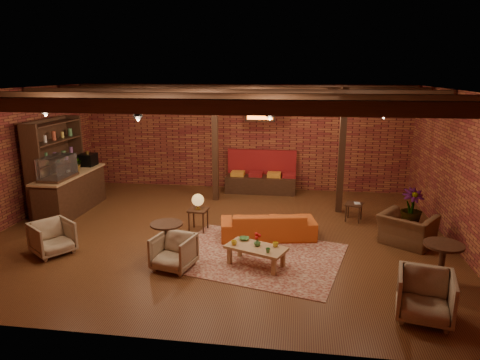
# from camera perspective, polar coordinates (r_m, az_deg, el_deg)

# --- Properties ---
(floor) EXTENTS (10.00, 10.00, 0.00)m
(floor) POSITION_cam_1_polar(r_m,az_deg,el_deg) (9.80, -2.71, -7.14)
(floor) COLOR #3F1C0F
(floor) RESTS_ON ground
(ceiling) EXTENTS (10.00, 8.00, 0.02)m
(ceiling) POSITION_cam_1_polar(r_m,az_deg,el_deg) (9.13, -2.95, 11.89)
(ceiling) COLOR black
(ceiling) RESTS_ON wall_back
(wall_back) EXTENTS (10.00, 0.02, 3.20)m
(wall_back) POSITION_cam_1_polar(r_m,az_deg,el_deg) (13.22, 0.43, 5.70)
(wall_back) COLOR maroon
(wall_back) RESTS_ON ground
(wall_front) EXTENTS (10.00, 0.02, 3.20)m
(wall_front) POSITION_cam_1_polar(r_m,az_deg,el_deg) (5.61, -10.52, -6.66)
(wall_front) COLOR maroon
(wall_front) RESTS_ON ground
(wall_left) EXTENTS (0.02, 8.00, 3.20)m
(wall_left) POSITION_cam_1_polar(r_m,az_deg,el_deg) (11.38, -28.44, 2.54)
(wall_left) COLOR maroon
(wall_left) RESTS_ON ground
(wall_right) EXTENTS (0.02, 8.00, 3.20)m
(wall_right) POSITION_cam_1_polar(r_m,az_deg,el_deg) (9.74, 27.46, 0.93)
(wall_right) COLOR maroon
(wall_right) RESTS_ON ground
(ceiling_beams) EXTENTS (9.80, 6.40, 0.22)m
(ceiling_beams) POSITION_cam_1_polar(r_m,az_deg,el_deg) (9.13, -2.94, 11.14)
(ceiling_beams) COLOR black
(ceiling_beams) RESTS_ON ceiling
(ceiling_pipe) EXTENTS (9.60, 0.12, 0.12)m
(ceiling_pipe) POSITION_cam_1_polar(r_m,az_deg,el_deg) (10.72, -1.29, 10.40)
(ceiling_pipe) COLOR black
(ceiling_pipe) RESTS_ON ceiling
(post_left) EXTENTS (0.16, 0.16, 3.20)m
(post_left) POSITION_cam_1_polar(r_m,az_deg,el_deg) (11.95, -3.33, 4.75)
(post_left) COLOR black
(post_left) RESTS_ON ground
(post_right) EXTENTS (0.16, 0.16, 3.20)m
(post_right) POSITION_cam_1_polar(r_m,az_deg,el_deg) (11.19, 13.42, 3.72)
(post_right) COLOR black
(post_right) RESTS_ON ground
(service_counter) EXTENTS (0.80, 2.50, 1.60)m
(service_counter) POSITION_cam_1_polar(r_m,az_deg,el_deg) (11.87, -21.66, -0.27)
(service_counter) COLOR black
(service_counter) RESTS_ON ground
(plant_counter) EXTENTS (0.35, 0.39, 0.30)m
(plant_counter) POSITION_cam_1_polar(r_m,az_deg,el_deg) (11.90, -20.96, 1.91)
(plant_counter) COLOR #337F33
(plant_counter) RESTS_ON service_counter
(shelving_hutch) EXTENTS (0.52, 2.00, 2.40)m
(shelving_hutch) POSITION_cam_1_polar(r_m,az_deg,el_deg) (12.07, -23.26, 1.75)
(shelving_hutch) COLOR black
(shelving_hutch) RESTS_ON ground
(banquette) EXTENTS (2.10, 0.70, 1.00)m
(banquette) POSITION_cam_1_polar(r_m,az_deg,el_deg) (12.93, 2.79, 0.51)
(banquette) COLOR maroon
(banquette) RESTS_ON ground
(service_sign) EXTENTS (0.86, 0.06, 0.30)m
(service_sign) POSITION_cam_1_polar(r_m,az_deg,el_deg) (12.17, 2.70, 8.49)
(service_sign) COLOR orange
(service_sign) RESTS_ON ceiling
(ceiling_spotlights) EXTENTS (6.40, 4.40, 0.28)m
(ceiling_spotlights) POSITION_cam_1_polar(r_m,az_deg,el_deg) (9.15, -2.93, 9.77)
(ceiling_spotlights) COLOR black
(ceiling_spotlights) RESTS_ON ceiling
(rug) EXTENTS (3.81, 3.24, 0.01)m
(rug) POSITION_cam_1_polar(r_m,az_deg,el_deg) (8.67, 2.04, -10.08)
(rug) COLOR maroon
(rug) RESTS_ON floor
(sofa) EXTENTS (2.18, 1.17, 0.60)m
(sofa) POSITION_cam_1_polar(r_m,az_deg,el_deg) (9.48, 3.75, -5.97)
(sofa) COLOR #B74B19
(sofa) RESTS_ON floor
(coffee_table) EXTENTS (1.25, 0.93, 0.64)m
(coffee_table) POSITION_cam_1_polar(r_m,az_deg,el_deg) (8.16, 2.12, -9.10)
(coffee_table) COLOR #A27B4B
(coffee_table) RESTS_ON floor
(side_table_lamp) EXTENTS (0.45, 0.45, 0.88)m
(side_table_lamp) POSITION_cam_1_polar(r_m,az_deg,el_deg) (9.80, -5.63, -3.05)
(side_table_lamp) COLOR black
(side_table_lamp) RESTS_ON floor
(round_table_left) EXTENTS (0.64, 0.64, 0.67)m
(round_table_left) POSITION_cam_1_polar(r_m,az_deg,el_deg) (8.68, -9.72, -7.05)
(round_table_left) COLOR black
(round_table_left) RESTS_ON floor
(armchair_a) EXTENTS (0.97, 0.98, 0.74)m
(armchair_a) POSITION_cam_1_polar(r_m,az_deg,el_deg) (9.43, -23.77, -6.87)
(armchair_a) COLOR #C0AE95
(armchair_a) RESTS_ON floor
(armchair_b) EXTENTS (0.83, 0.79, 0.71)m
(armchair_b) POSITION_cam_1_polar(r_m,az_deg,el_deg) (8.13, -8.84, -9.25)
(armchair_b) COLOR #C0AE95
(armchair_b) RESTS_ON floor
(armchair_right) EXTENTS (1.23, 1.14, 0.90)m
(armchair_right) POSITION_cam_1_polar(r_m,az_deg,el_deg) (9.72, 21.45, -5.53)
(armchair_right) COLOR brown
(armchair_right) RESTS_ON floor
(side_table_book) EXTENTS (0.49, 0.49, 0.46)m
(side_table_book) POSITION_cam_1_polar(r_m,az_deg,el_deg) (10.84, 14.97, -3.21)
(side_table_book) COLOR black
(side_table_book) RESTS_ON floor
(round_table_right) EXTENTS (0.65, 0.65, 0.77)m
(round_table_right) POSITION_cam_1_polar(r_m,az_deg,el_deg) (8.13, 25.36, -9.35)
(round_table_right) COLOR black
(round_table_right) RESTS_ON floor
(armchair_far) EXTENTS (0.92, 0.88, 0.80)m
(armchair_far) POSITION_cam_1_polar(r_m,az_deg,el_deg) (7.07, 23.47, -13.75)
(armchair_far) COLOR #C0AE95
(armchair_far) RESTS_ON floor
(plant_tall) EXTENTS (1.76, 1.76, 2.73)m
(plant_tall) POSITION_cam_1_polar(r_m,az_deg,el_deg) (10.66, 22.35, 1.22)
(plant_tall) COLOR #4C7F4C
(plant_tall) RESTS_ON floor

